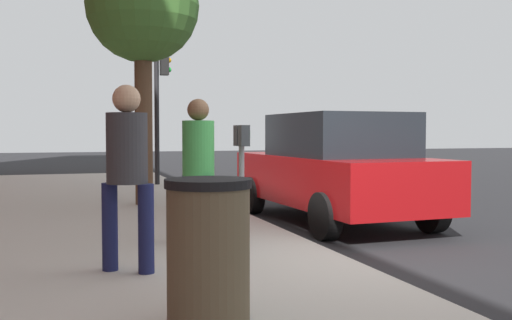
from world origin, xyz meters
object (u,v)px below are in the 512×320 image
(pedestrian_bystander, at_px, (127,162))
(street_tree, at_px, (143,10))
(parking_meter, at_px, (242,157))
(parked_sedan_near, at_px, (335,168))
(traffic_signal, at_px, (161,89))
(trash_bin, at_px, (208,253))
(pedestrian_at_meter, at_px, (198,160))

(pedestrian_bystander, bearing_deg, street_tree, 26.34)
(parking_meter, height_order, street_tree, street_tree)
(parked_sedan_near, xyz_separation_m, traffic_signal, (6.31, 1.82, 1.68))
(pedestrian_bystander, relative_size, parked_sedan_near, 0.40)
(parking_meter, height_order, pedestrian_bystander, pedestrian_bystander)
(street_tree, xyz_separation_m, traffic_signal, (4.10, -0.97, -1.12))
(street_tree, bearing_deg, parking_meter, -169.69)
(parking_meter, bearing_deg, pedestrian_bystander, 132.27)
(pedestrian_bystander, xyz_separation_m, traffic_signal, (9.38, -1.81, 1.38))
(street_tree, distance_m, trash_bin, 7.72)
(parking_meter, bearing_deg, traffic_signal, -1.89)
(parking_meter, distance_m, parked_sedan_near, 2.68)
(traffic_signal, bearing_deg, parking_meter, 178.11)
(pedestrian_at_meter, relative_size, traffic_signal, 0.48)
(parking_meter, relative_size, traffic_signal, 0.39)
(parking_meter, relative_size, street_tree, 0.30)
(parked_sedan_near, bearing_deg, parking_meter, 128.57)
(pedestrian_bystander, bearing_deg, pedestrian_at_meter, -4.56)
(parked_sedan_near, bearing_deg, pedestrian_at_meter, 125.95)
(parked_sedan_near, relative_size, street_tree, 0.96)
(pedestrian_at_meter, bearing_deg, traffic_signal, 56.90)
(parking_meter, relative_size, trash_bin, 1.40)
(pedestrian_at_meter, xyz_separation_m, street_tree, (4.17, 0.09, 2.55))
(trash_bin, bearing_deg, traffic_signal, -7.46)
(parking_meter, xyz_separation_m, trash_bin, (-3.21, 1.20, -0.51))
(pedestrian_bystander, relative_size, traffic_signal, 0.49)
(street_tree, bearing_deg, pedestrian_at_meter, -178.81)
(pedestrian_bystander, height_order, traffic_signal, traffic_signal)
(pedestrian_at_meter, distance_m, street_tree, 4.89)
(traffic_signal, bearing_deg, trash_bin, 172.54)
(trash_bin, bearing_deg, pedestrian_at_meter, -11.34)
(parking_meter, bearing_deg, pedestrian_at_meter, 115.73)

